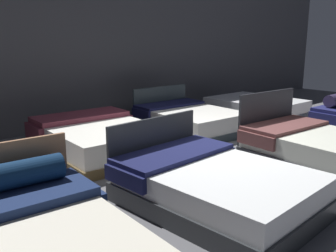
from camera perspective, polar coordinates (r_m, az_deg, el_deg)
name	(u,v)px	position (r m, az deg, el deg)	size (l,w,h in m)	color
ground_plane	(219,165)	(5.83, 7.71, -5.86)	(18.00, 18.00, 0.02)	#5B5B60
showroom_back_wall	(90,44)	(8.40, -11.75, 12.09)	(18.00, 0.06, 3.50)	#47474C
bed_0	(25,251)	(3.25, -20.87, -17.34)	(1.70, 2.04, 0.94)	#9B6C4A
bed_1	(214,186)	(4.37, 6.98, -8.95)	(1.72, 2.24, 0.88)	#2B2E31
bed_2	(316,148)	(6.15, 21.56, -3.08)	(1.61, 2.13, 1.01)	#26272D
bed_5	(99,138)	(6.37, -10.45, -1.82)	(1.81, 2.19, 0.57)	brown
bed_6	(189,120)	(7.71, 3.17, 0.92)	(1.64, 2.12, 0.83)	#293439
bed_7	(256,108)	(9.40, 13.14, 2.70)	(1.67, 2.12, 0.44)	#272D38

